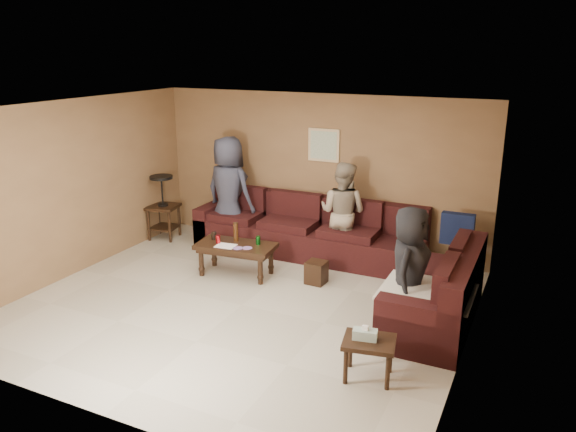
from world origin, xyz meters
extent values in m
plane|color=#B4AE98|center=(0.00, 0.00, 0.00)|extent=(5.50, 5.50, 0.00)
cube|color=white|center=(0.00, 0.00, 2.45)|extent=(5.50, 5.00, 0.10)
cube|color=brown|center=(0.00, 2.50, 1.25)|extent=(5.50, 0.10, 2.50)
cube|color=brown|center=(0.00, -2.50, 1.25)|extent=(5.50, 0.10, 2.50)
cube|color=brown|center=(-2.75, 0.00, 1.25)|extent=(0.10, 5.00, 2.50)
cube|color=brown|center=(2.75, 0.00, 1.25)|extent=(0.10, 5.00, 2.50)
cube|color=black|center=(0.00, 2.05, 0.23)|extent=(3.70, 0.90, 0.45)
cube|color=black|center=(0.00, 2.38, 0.68)|extent=(3.70, 0.24, 0.45)
cube|color=black|center=(-1.73, 2.05, 0.32)|extent=(0.24, 0.90, 0.63)
cube|color=black|center=(2.30, 0.60, 0.23)|extent=(0.90, 2.00, 0.45)
cube|color=black|center=(2.63, 0.60, 0.68)|extent=(0.24, 2.00, 0.45)
cube|color=black|center=(2.30, -0.28, 0.32)|extent=(0.90, 0.24, 0.63)
cube|color=#131B3D|center=(2.30, 2.05, 0.75)|extent=(0.45, 0.14, 0.45)
cube|color=silver|center=(2.30, 0.15, 0.58)|extent=(1.00, 0.85, 0.04)
cube|color=black|center=(-0.58, 0.85, 0.44)|extent=(1.18, 0.68, 0.06)
cube|color=black|center=(-0.58, 0.85, 0.38)|extent=(1.09, 0.59, 0.05)
cylinder|color=black|center=(-1.02, 0.60, 0.20)|extent=(0.07, 0.07, 0.41)
cylinder|color=black|center=(-0.10, 0.69, 0.20)|extent=(0.07, 0.07, 0.41)
cylinder|color=black|center=(-1.06, 1.00, 0.20)|extent=(0.07, 0.07, 0.41)
cylinder|color=black|center=(-0.14, 1.10, 0.20)|extent=(0.07, 0.07, 0.41)
cylinder|color=red|center=(-0.83, 0.77, 0.53)|extent=(0.07, 0.07, 0.12)
cylinder|color=#136B1B|center=(-0.29, 0.98, 0.53)|extent=(0.07, 0.07, 0.12)
cylinder|color=#311B0B|center=(-0.64, 0.97, 0.61)|extent=(0.07, 0.07, 0.28)
cylinder|color=black|center=(-0.98, 0.89, 0.53)|extent=(0.08, 0.08, 0.11)
cube|color=white|center=(-0.67, 0.72, 0.47)|extent=(0.30, 0.25, 0.00)
cylinder|color=#CE4897|center=(-0.46, 0.71, 0.47)|extent=(0.14, 0.14, 0.01)
cylinder|color=#CE4897|center=(-0.35, 0.77, 0.47)|extent=(0.14, 0.14, 0.01)
cube|color=black|center=(-2.54, 1.73, 0.56)|extent=(0.57, 0.57, 0.05)
cube|color=black|center=(-2.54, 1.73, 0.19)|extent=(0.50, 0.50, 0.03)
cylinder|color=black|center=(-2.69, 1.50, 0.28)|extent=(0.05, 0.05, 0.56)
cylinder|color=black|center=(-2.31, 1.58, 0.28)|extent=(0.05, 0.05, 0.56)
cylinder|color=black|center=(-2.77, 1.88, 0.28)|extent=(0.05, 0.05, 0.56)
cylinder|color=black|center=(-2.39, 1.96, 0.28)|extent=(0.05, 0.05, 0.56)
cylinder|color=black|center=(-2.54, 1.73, 0.60)|extent=(0.17, 0.17, 0.03)
cylinder|color=black|center=(-2.54, 1.73, 0.84)|extent=(0.03, 0.03, 0.46)
cylinder|color=black|center=(-2.54, 1.73, 1.08)|extent=(0.39, 0.39, 0.05)
cube|color=black|center=(1.96, -0.88, 0.40)|extent=(0.58, 0.51, 0.05)
cylinder|color=black|center=(1.79, -1.08, 0.20)|extent=(0.05, 0.05, 0.40)
cylinder|color=black|center=(2.19, -1.00, 0.20)|extent=(0.05, 0.05, 0.40)
cylinder|color=black|center=(1.73, -0.77, 0.20)|extent=(0.05, 0.05, 0.40)
cylinder|color=black|center=(2.13, -0.69, 0.20)|extent=(0.05, 0.05, 0.40)
cube|color=silver|center=(1.92, -0.88, 0.47)|extent=(0.26, 0.16, 0.10)
cube|color=white|center=(1.92, -0.88, 0.54)|extent=(0.06, 0.04, 0.05)
cube|color=black|center=(0.59, 1.07, 0.16)|extent=(0.28, 0.28, 0.32)
cube|color=tan|center=(0.10, 2.48, 1.70)|extent=(0.52, 0.03, 0.52)
cube|color=beige|center=(0.10, 2.46, 1.70)|extent=(0.44, 0.01, 0.44)
imported|color=#303343|center=(-1.36, 1.97, 0.91)|extent=(0.96, 0.70, 1.81)
imported|color=gray|center=(0.61, 2.03, 0.78)|extent=(0.82, 0.67, 1.56)
imported|color=black|center=(2.06, 0.27, 0.75)|extent=(0.49, 0.74, 1.50)
camera|label=1|loc=(3.36, -5.68, 3.20)|focal=35.00mm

